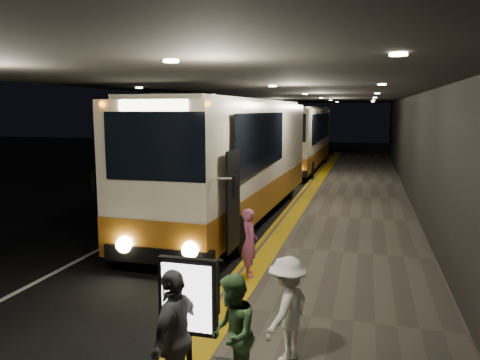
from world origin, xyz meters
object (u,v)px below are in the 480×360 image
at_px(passenger_waiting_white, 287,309).
at_px(info_sign, 188,299).
at_px(stanchion_post, 218,288).
at_px(passenger_waiting_green, 232,334).
at_px(coach_second, 300,141).
at_px(coach_main, 235,164).
at_px(passenger_boarding, 249,242).
at_px(passenger_waiting_grey, 175,337).

relative_size(passenger_waiting_white, info_sign, 0.91).
distance_m(passenger_waiting_white, stanchion_post, 1.90).
bearing_deg(passenger_waiting_green, coach_second, 173.46).
relative_size(coach_main, stanchion_post, 12.94).
bearing_deg(passenger_boarding, coach_main, -4.86).
relative_size(passenger_boarding, info_sign, 0.88).
xyz_separation_m(coach_main, info_sign, (2.20, -10.07, -0.62)).
bearing_deg(passenger_boarding, passenger_waiting_grey, 159.12).
relative_size(coach_second, passenger_waiting_green, 7.83).
height_order(passenger_boarding, passenger_waiting_white, passenger_waiting_white).
bearing_deg(coach_main, passenger_waiting_white, -68.30).
xyz_separation_m(coach_main, passenger_boarding, (2.00, -5.89, -1.03)).
bearing_deg(passenger_boarding, info_sign, 159.15).
relative_size(coach_second, info_sign, 7.12).
xyz_separation_m(info_sign, stanchion_post, (-0.25, 2.10, -0.67)).
xyz_separation_m(coach_second, passenger_boarding, (1.70, -20.13, -0.95)).
relative_size(coach_main, passenger_waiting_white, 8.31).
relative_size(passenger_waiting_grey, stanchion_post, 1.74).
relative_size(coach_second, passenger_waiting_grey, 7.05).
bearing_deg(stanchion_post, coach_main, 103.71).
distance_m(coach_second, passenger_boarding, 20.22).
bearing_deg(passenger_boarding, coach_second, -18.76).
xyz_separation_m(coach_second, passenger_waiting_grey, (1.92, -24.80, -0.84)).
xyz_separation_m(passenger_waiting_white, info_sign, (-1.20, -0.89, 0.38)).
bearing_deg(stanchion_post, passenger_waiting_green, -67.73).
relative_size(coach_main, coach_second, 1.06).
height_order(passenger_waiting_green, info_sign, info_sign).
distance_m(coach_second, passenger_waiting_green, 24.52).
bearing_deg(stanchion_post, passenger_waiting_grey, -84.02).
height_order(coach_main, passenger_waiting_white, coach_main).
bearing_deg(passenger_waiting_white, passenger_boarding, -138.55).
xyz_separation_m(coach_main, passenger_waiting_green, (2.83, -10.13, -1.00)).
relative_size(passenger_boarding, stanchion_post, 1.51).
bearing_deg(coach_main, coach_second, 90.23).
height_order(passenger_boarding, passenger_waiting_grey, passenger_waiting_grey).
bearing_deg(passenger_waiting_green, coach_main, -176.87).
distance_m(passenger_waiting_green, info_sign, 0.74).
bearing_deg(passenger_waiting_green, stanchion_post, -170.20).
bearing_deg(coach_main, passenger_waiting_green, -72.97).
bearing_deg(coach_main, info_sign, -76.27).
distance_m(coach_main, stanchion_post, 8.31).
relative_size(coach_main, passenger_waiting_grey, 7.44).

